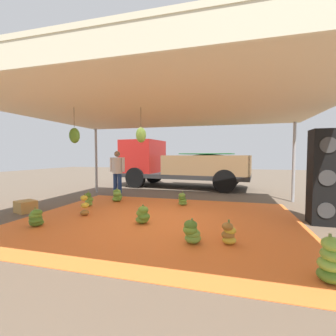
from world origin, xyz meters
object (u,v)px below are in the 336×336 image
at_px(banana_bunch_6, 331,261).
at_px(worker_0, 117,169).
at_px(banana_bunch_8, 36,218).
at_px(cargo_truck_main, 178,164).
at_px(banana_bunch_2, 89,200).
at_px(banana_bunch_5, 117,196).
at_px(banana_bunch_4, 143,215).
at_px(crate_0, 26,206).
at_px(speaker_stack, 323,177).
at_px(banana_bunch_0, 229,234).
at_px(banana_bunch_3, 192,232).
at_px(banana_bunch_1, 182,200).
at_px(banana_bunch_7, 85,206).

height_order(banana_bunch_6, worker_0, worker_0).
relative_size(banana_bunch_6, worker_0, 0.34).
distance_m(banana_bunch_8, cargo_truck_main, 7.51).
bearing_deg(cargo_truck_main, banana_bunch_2, -108.10).
bearing_deg(banana_bunch_5, banana_bunch_4, -50.97).
xyz_separation_m(cargo_truck_main, crate_0, (-2.98, -6.27, -1.02)).
distance_m(banana_bunch_4, worker_0, 4.36).
height_order(banana_bunch_8, speaker_stack, speaker_stack).
distance_m(banana_bunch_0, banana_bunch_8, 4.16).
height_order(banana_bunch_0, banana_bunch_3, banana_bunch_3).
distance_m(banana_bunch_1, banana_bunch_5, 2.30).
bearing_deg(speaker_stack, banana_bunch_7, -172.50).
bearing_deg(crate_0, banana_bunch_6, -15.87).
relative_size(banana_bunch_4, banana_bunch_5, 0.97).
xyz_separation_m(cargo_truck_main, speaker_stack, (4.60, -5.41, -0.09)).
bearing_deg(speaker_stack, banana_bunch_1, 162.15).
relative_size(cargo_truck_main, worker_0, 3.73).
height_order(cargo_truck_main, speaker_stack, cargo_truck_main).
bearing_deg(cargo_truck_main, banana_bunch_3, -75.73).
height_order(banana_bunch_2, cargo_truck_main, cargo_truck_main).
bearing_deg(banana_bunch_1, crate_0, -154.00).
xyz_separation_m(banana_bunch_1, crate_0, (-4.07, -1.99, -0.03)).
xyz_separation_m(banana_bunch_5, crate_0, (-1.77, -2.02, -0.04)).
xyz_separation_m(banana_bunch_3, banana_bunch_8, (-3.52, 0.10, -0.02)).
bearing_deg(banana_bunch_5, banana_bunch_2, -117.21).
height_order(banana_bunch_6, banana_bunch_8, banana_bunch_6).
bearing_deg(cargo_truck_main, banana_bunch_1, -75.70).
height_order(banana_bunch_1, crate_0, banana_bunch_1).
bearing_deg(cargo_truck_main, crate_0, -115.45).
distance_m(banana_bunch_1, banana_bunch_2, 2.93).
distance_m(banana_bunch_0, banana_bunch_5, 4.76).
height_order(banana_bunch_2, worker_0, worker_0).
bearing_deg(banana_bunch_3, banana_bunch_8, 178.30).
bearing_deg(banana_bunch_5, banana_bunch_1, -0.93).
xyz_separation_m(banana_bunch_6, cargo_truck_main, (-3.74, 8.18, 0.91)).
bearing_deg(banana_bunch_1, banana_bunch_4, -103.06).
height_order(banana_bunch_5, crate_0, banana_bunch_5).
bearing_deg(banana_bunch_7, banana_bunch_8, -114.08).
relative_size(banana_bunch_0, banana_bunch_6, 0.72).
bearing_deg(banana_bunch_5, crate_0, -131.23).
xyz_separation_m(banana_bunch_2, banana_bunch_8, (0.05, -2.07, -0.03)).
relative_size(banana_bunch_4, speaker_stack, 0.20).
bearing_deg(speaker_stack, cargo_truck_main, 130.36).
bearing_deg(banana_bunch_7, banana_bunch_6, -22.30).
distance_m(banana_bunch_2, worker_0, 2.39).
distance_m(banana_bunch_1, banana_bunch_3, 3.18).
bearing_deg(banana_bunch_5, cargo_truck_main, 74.10).
bearing_deg(banana_bunch_8, banana_bunch_5, 81.71).
distance_m(banana_bunch_5, worker_0, 1.67).
xyz_separation_m(banana_bunch_3, speaker_stack, (2.72, 1.95, 0.88)).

